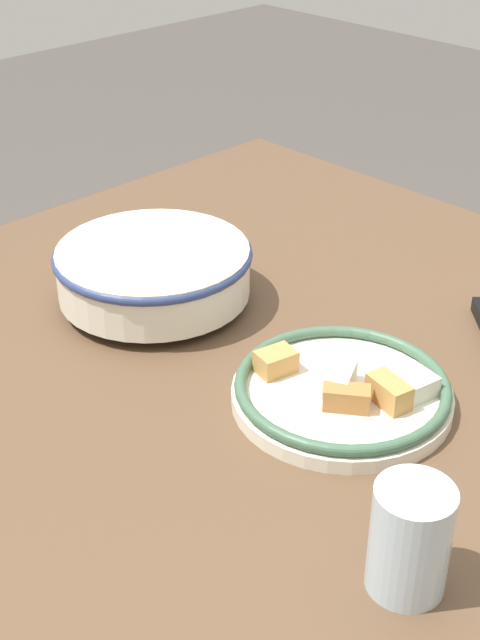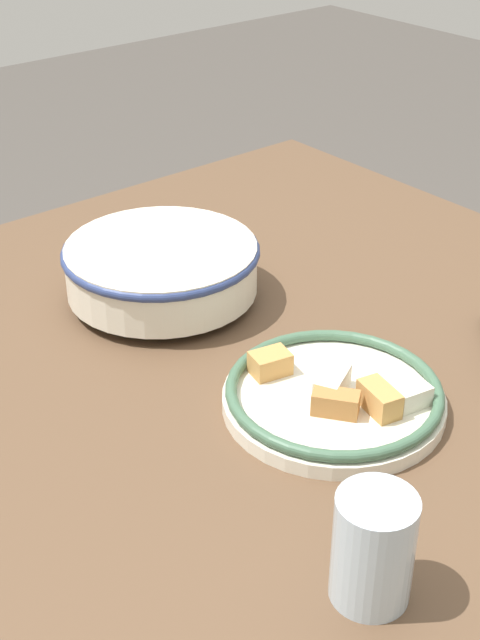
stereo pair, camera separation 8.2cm
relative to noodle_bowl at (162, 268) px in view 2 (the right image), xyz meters
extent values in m
cube|color=brown|center=(0.26, 0.05, -0.07)|extent=(1.27, 1.09, 0.04)
cylinder|color=brown|center=(-0.31, 0.52, -0.43)|extent=(0.06, 0.06, 0.68)
cylinder|color=silver|center=(0.00, 0.00, -0.04)|extent=(0.12, 0.12, 0.02)
cylinder|color=silver|center=(0.00, 0.00, 0.00)|extent=(0.27, 0.27, 0.07)
cylinder|color=#B75B23|center=(0.00, 0.00, -0.01)|extent=(0.24, 0.24, 0.06)
torus|color=navy|center=(0.00, 0.00, 0.03)|extent=(0.28, 0.28, 0.01)
cylinder|color=silver|center=(0.34, 0.01, -0.04)|extent=(0.26, 0.26, 0.02)
torus|color=#42664C|center=(0.34, 0.01, -0.02)|extent=(0.25, 0.25, 0.01)
cube|color=silver|center=(0.34, 0.01, -0.02)|extent=(0.05, 0.06, 0.03)
cube|color=tan|center=(0.39, 0.02, -0.02)|extent=(0.06, 0.04, 0.03)
cube|color=tan|center=(0.26, -0.02, -0.02)|extent=(0.04, 0.05, 0.03)
cube|color=silver|center=(0.40, 0.06, -0.02)|extent=(0.05, 0.05, 0.03)
cube|color=#B2753D|center=(0.37, -0.02, -0.02)|extent=(0.06, 0.05, 0.03)
cylinder|color=silver|center=(0.56, -0.17, 0.01)|extent=(0.07, 0.07, 0.11)
camera|label=1|loc=(0.87, -0.68, 0.58)|focal=50.00mm
camera|label=2|loc=(0.92, -0.62, 0.58)|focal=50.00mm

